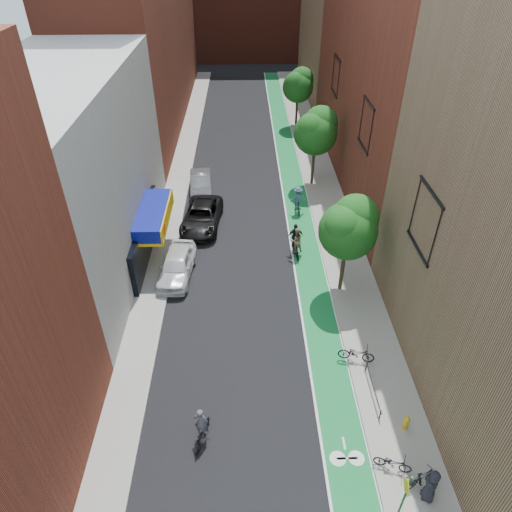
{
  "coord_description": "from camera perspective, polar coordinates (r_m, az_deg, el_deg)",
  "views": [
    {
      "loc": [
        -0.17,
        -11.39,
        18.53
      ],
      "look_at": [
        0.45,
        11.64,
        1.5
      ],
      "focal_mm": 32.0,
      "sensor_mm": 36.0,
      "label": 1
    }
  ],
  "objects": [
    {
      "name": "parked_bike_mid",
      "position": [
        21.26,
        20.07,
        -24.59
      ],
      "size": [
        1.64,
        1.01,
        0.96
      ],
      "primitive_type": "imported",
      "rotation": [
        0.0,
        0.0,
        1.95
      ],
      "color": "black",
      "rests_on": "sidewalk_right"
    },
    {
      "name": "tree_mid",
      "position": [
        38.39,
        7.54,
        15.35
      ],
      "size": [
        3.55,
        3.53,
        6.74
      ],
      "color": "#332619",
      "rests_on": "ground"
    },
    {
      "name": "building_right_far_tan",
      "position": [
        63.31,
        10.77,
        27.27
      ],
      "size": [
        8.0,
        20.0,
        18.0
      ],
      "primitive_type": "cube",
      "color": "#8C6B4C",
      "rests_on": "ground"
    },
    {
      "name": "cyclist_lane_far",
      "position": [
        35.67,
        5.24,
        6.83
      ],
      "size": [
        1.25,
        1.83,
        2.18
      ],
      "rotation": [
        0.0,
        0.0,
        3.26
      ],
      "color": "black",
      "rests_on": "ground"
    },
    {
      "name": "tree_near",
      "position": [
        26.17,
        11.57,
        3.63
      ],
      "size": [
        3.4,
        3.36,
        6.42
      ],
      "color": "#332619",
      "rests_on": "ground"
    },
    {
      "name": "ground",
      "position": [
        21.76,
        -0.38,
        -21.95
      ],
      "size": [
        160.0,
        160.0,
        0.0
      ],
      "primitive_type": "plane",
      "color": "black",
      "rests_on": "ground"
    },
    {
      "name": "parked_car_black",
      "position": [
        34.2,
        -6.8,
        4.96
      ],
      "size": [
        3.15,
        5.95,
        1.59
      ],
      "primitive_type": "imported",
      "rotation": [
        0.0,
        0.0,
        -0.09
      ],
      "color": "black",
      "rests_on": "ground"
    },
    {
      "name": "cyclist_lane_near",
      "position": [
        30.77,
        5.03,
        1.48
      ],
      "size": [
        1.01,
        1.71,
        2.19
      ],
      "rotation": [
        0.0,
        0.0,
        3.33
      ],
      "color": "black",
      "rests_on": "ground"
    },
    {
      "name": "sidewalk_left",
      "position": [
        42.11,
        -9.48,
        9.96
      ],
      "size": [
        2.0,
        68.0,
        0.15
      ],
      "primitive_type": "cube",
      "color": "gray",
      "rests_on": "ground"
    },
    {
      "name": "fire_hydrant",
      "position": [
        22.57,
        18.26,
        -19.12
      ],
      "size": [
        0.27,
        0.27,
        0.76
      ],
      "color": "gold",
      "rests_on": "sidewalk_right"
    },
    {
      "name": "building_left_white",
      "position": [
        30.32,
        -22.61,
        9.18
      ],
      "size": [
        8.0,
        20.0,
        12.0
      ],
      "primitive_type": "cube",
      "color": "silver",
      "rests_on": "ground"
    },
    {
      "name": "tree_far",
      "position": [
        51.7,
        5.32,
        20.58
      ],
      "size": [
        3.3,
        3.25,
        6.21
      ],
      "color": "#332619",
      "rests_on": "ground"
    },
    {
      "name": "building_right_mid_red",
      "position": [
        40.04,
        17.78,
        24.11
      ],
      "size": [
        8.0,
        28.0,
        22.0
      ],
      "primitive_type": "cube",
      "color": "maroon",
      "rests_on": "ground"
    },
    {
      "name": "parked_car_white",
      "position": [
        29.44,
        -9.88,
        -1.12
      ],
      "size": [
        2.39,
        5.04,
        1.66
      ],
      "primitive_type": "imported",
      "rotation": [
        0.0,
        0.0,
        -0.09
      ],
      "color": "white",
      "rests_on": "ground"
    },
    {
      "name": "parked_bike_near",
      "position": [
        21.33,
        16.73,
        -23.5
      ],
      "size": [
        1.65,
        1.03,
        0.82
      ],
      "primitive_type": "imported",
      "rotation": [
        0.0,
        0.0,
        1.24
      ],
      "color": "black",
      "rests_on": "sidewalk_right"
    },
    {
      "name": "bike_lane",
      "position": [
        41.94,
        4.39,
        10.15
      ],
      "size": [
        2.0,
        68.0,
        0.01
      ],
      "primitive_type": "cube",
      "color": "#15783C",
      "rests_on": "ground"
    },
    {
      "name": "pedestrian",
      "position": [
        20.76,
        21.05,
        -25.2
      ],
      "size": [
        0.75,
        0.95,
        1.7
      ],
      "primitive_type": "imported",
      "rotation": [
        0.0,
        0.0,
        -1.84
      ],
      "color": "black",
      "rests_on": "sidewalk_right"
    },
    {
      "name": "parked_bike_far",
      "position": [
        24.42,
        12.44,
        -11.81
      ],
      "size": [
        1.96,
        1.05,
        0.98
      ],
      "primitive_type": "imported",
      "rotation": [
        0.0,
        0.0,
        1.34
      ],
      "color": "black",
      "rests_on": "sidewalk_right"
    },
    {
      "name": "cyclist_lane_mid",
      "position": [
        31.23,
        4.93,
        1.82
      ],
      "size": [
        1.12,
        1.8,
        2.19
      ],
      "rotation": [
        0.0,
        0.0,
        3.24
      ],
      "color": "black",
      "rests_on": "ground"
    },
    {
      "name": "building_left_far_red",
      "position": [
        55.0,
        -14.58,
        27.62
      ],
      "size": [
        8.0,
        36.0,
        22.0
      ],
      "primitive_type": "cube",
      "color": "maroon",
      "rests_on": "ground"
    },
    {
      "name": "parked_car_silver",
      "position": [
        38.73,
        -6.92,
        8.93
      ],
      "size": [
        2.09,
        4.94,
        1.59
      ],
      "primitive_type": "imported",
      "rotation": [
        0.0,
        0.0,
        0.09
      ],
      "color": "gray",
      "rests_on": "ground"
    },
    {
      "name": "sign_pole",
      "position": [
        19.29,
        18.05,
        -26.64
      ],
      "size": [
        0.13,
        0.71,
        3.0
      ],
      "color": "#194C26",
      "rests_on": "sidewalk_right"
    },
    {
      "name": "sidewalk_right",
      "position": [
        42.23,
        7.83,
        10.21
      ],
      "size": [
        3.0,
        68.0,
        0.15
      ],
      "primitive_type": "cube",
      "color": "gray",
      "rests_on": "ground"
    },
    {
      "name": "cyclist_lead",
      "position": [
        21.33,
        -6.82,
        -20.84
      ],
      "size": [
        1.08,
        1.92,
        2.01
      ],
      "rotation": [
        0.0,
        0.0,
        2.88
      ],
      "color": "black",
      "rests_on": "ground"
    }
  ]
}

